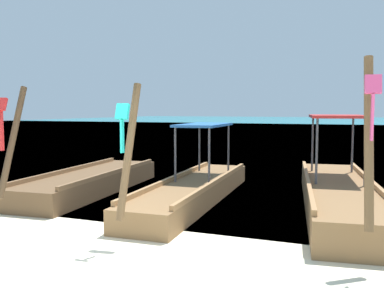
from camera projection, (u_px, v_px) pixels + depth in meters
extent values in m
plane|color=beige|center=(70.00, 277.00, 5.30)|extent=(120.00, 120.00, 0.00)
plane|color=#147A89|center=(327.00, 124.00, 63.37)|extent=(120.00, 120.00, 0.00)
cube|color=brown|center=(91.00, 182.00, 10.78)|extent=(1.76, 5.35, 0.50)
cube|color=brown|center=(69.00, 170.00, 10.94)|extent=(0.43, 4.84, 0.10)
cube|color=brown|center=(114.00, 172.00, 10.57)|extent=(0.43, 4.84, 0.10)
cylinder|color=brown|center=(12.00, 141.00, 7.94)|extent=(0.18, 0.88, 2.12)
cube|color=red|center=(1.00, 104.00, 7.64)|extent=(0.21, 0.15, 0.25)
cube|color=red|center=(2.00, 131.00, 7.66)|extent=(0.04, 0.08, 0.74)
cube|color=brown|center=(194.00, 191.00, 9.68)|extent=(1.42, 6.20, 0.45)
cube|color=#9F7246|center=(172.00, 178.00, 9.83)|extent=(0.31, 5.67, 0.10)
cube|color=#9F7246|center=(217.00, 181.00, 9.49)|extent=(0.31, 5.67, 0.10)
cylinder|color=brown|center=(129.00, 150.00, 6.49)|extent=(0.15, 0.79, 2.12)
cube|color=#1ECCBC|center=(122.00, 111.00, 6.26)|extent=(0.21, 0.14, 0.25)
cube|color=#1ECCBC|center=(122.00, 136.00, 6.27)|extent=(0.03, 0.08, 0.51)
cylinder|color=#4C4C51|center=(175.00, 155.00, 9.59)|extent=(0.05, 0.05, 1.27)
cylinder|color=#4C4C51|center=(209.00, 156.00, 9.33)|extent=(0.05, 0.05, 1.27)
cylinder|color=#4C4C51|center=(199.00, 148.00, 11.34)|extent=(0.05, 0.05, 1.27)
cylinder|color=#4C4C51|center=(228.00, 149.00, 11.08)|extent=(0.05, 0.05, 1.27)
cube|color=#235BA3|center=(204.00, 125.00, 10.28)|extent=(1.07, 2.09, 0.06)
cube|color=brown|center=(339.00, 197.00, 8.82)|extent=(2.18, 6.59, 0.56)
cube|color=#9F7246|center=(308.00, 180.00, 8.94)|extent=(0.83, 5.92, 0.10)
cube|color=#9F7246|center=(372.00, 183.00, 8.64)|extent=(0.83, 5.92, 0.10)
cylinder|color=brown|center=(369.00, 142.00, 5.47)|extent=(0.20, 0.62, 2.31)
cube|color=#F24C8C|center=(373.00, 84.00, 5.25)|extent=(0.21, 0.13, 0.25)
cube|color=#F24C8C|center=(372.00, 117.00, 5.27)|extent=(0.04, 0.08, 0.60)
cylinder|color=#4C4C51|center=(317.00, 151.00, 8.69)|extent=(0.06, 0.06, 1.39)
cylinder|color=#4C4C51|center=(366.00, 153.00, 8.47)|extent=(0.06, 0.06, 1.39)
cylinder|color=#4C4C51|center=(312.00, 144.00, 10.57)|extent=(0.06, 0.06, 1.39)
cylinder|color=#4C4C51|center=(352.00, 145.00, 10.35)|extent=(0.06, 0.06, 1.39)
cube|color=#AD2323|center=(337.00, 116.00, 9.46)|extent=(1.43, 2.27, 0.06)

